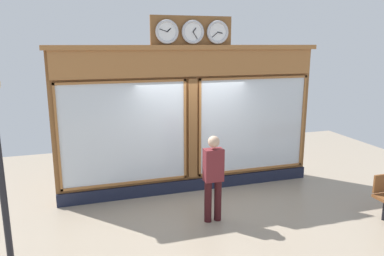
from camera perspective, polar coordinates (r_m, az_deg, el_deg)
ground_plane at (r=6.45m, az=7.96°, el=-18.52°), size 14.00×14.00×0.00m
shop_facade at (r=8.41m, az=-0.26°, el=1.49°), size 6.07×0.42×3.92m
pedestrian at (r=7.05m, az=3.28°, el=-7.22°), size 0.36×0.22×1.69m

